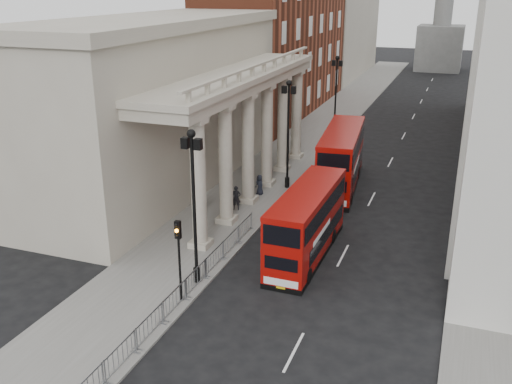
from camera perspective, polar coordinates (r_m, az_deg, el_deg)
ground at (r=27.73m, az=-8.46°, el=-13.01°), size 260.00×260.00×0.00m
sidewalk_west at (r=54.36m, az=3.86°, el=4.04°), size 6.00×140.00×0.12m
sidewalk_east at (r=52.36m, az=21.43°, el=2.04°), size 3.00×140.00×0.12m
kerb at (r=53.63m, az=6.89°, el=3.73°), size 0.20×140.00×0.14m
portico_building at (r=45.05m, az=-9.75°, el=8.22°), size 9.00×28.00×12.00m
brick_building at (r=71.78m, az=2.41°, el=16.84°), size 9.00×32.00×22.00m
west_building_far at (r=102.70m, az=8.21°, el=17.08°), size 9.00×30.00×20.00m
lamp_post_south at (r=28.93m, az=-6.24°, el=-0.54°), size 1.05×0.44×8.32m
lamp_post_mid at (r=43.19m, az=3.24°, el=6.49°), size 1.05×0.44×8.32m
lamp_post_north at (r=58.36m, az=7.99°, el=9.90°), size 1.05×0.44×8.32m
traffic_light at (r=27.95m, az=-7.76°, el=-5.40°), size 0.28×0.33×4.30m
crowd_barriers at (r=29.19m, az=-7.04°, el=-9.57°), size 0.50×18.75×1.10m
bus_near at (r=33.08m, az=5.13°, el=-2.99°), size 2.39×9.44×4.06m
bus_far at (r=44.66m, az=8.52°, el=3.42°), size 3.64×10.85×4.60m
pedestrian_a at (r=39.83m, az=-1.98°, el=-0.61°), size 0.71×0.56×1.71m
pedestrian_b at (r=39.56m, az=-5.52°, el=-0.80°), size 0.95×0.79×1.75m
pedestrian_c at (r=42.72m, az=0.36°, el=0.73°), size 0.89×0.82×1.53m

